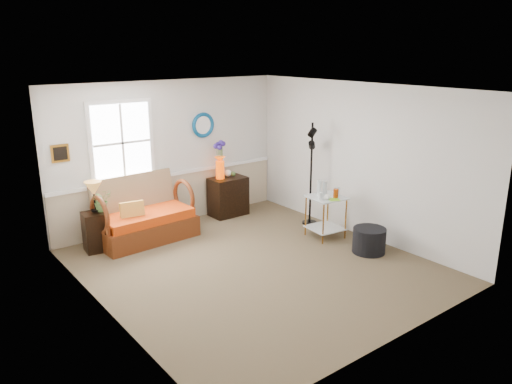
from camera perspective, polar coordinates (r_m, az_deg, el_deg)
floor at (r=7.53m, az=-0.16°, el=-8.43°), size 4.50×5.00×0.01m
ceiling at (r=6.86m, az=-0.18°, el=11.70°), size 4.50×5.00×0.01m
walls at (r=7.09m, az=-0.17°, el=1.16°), size 4.51×5.01×2.60m
wainscot at (r=9.33m, az=-9.50°, el=-0.76°), size 4.46×0.02×0.90m
chair_rail at (r=9.20m, az=-9.61°, el=2.03°), size 4.46×0.04×0.06m
window at (r=8.68m, az=-15.06°, el=5.45°), size 1.14×0.06×1.44m
picture at (r=8.37m, az=-21.49°, el=4.13°), size 0.28×0.03×0.28m
mirror at (r=9.39m, az=-6.09°, el=7.62°), size 0.47×0.07×0.47m
loveseat at (r=8.56m, az=-12.69°, el=-1.95°), size 1.67×1.00×1.06m
throw_pillow at (r=8.37m, az=-13.94°, el=-2.39°), size 0.40×0.16×0.39m
lamp_stand at (r=8.36m, az=-17.87°, el=-4.34°), size 0.40×0.40×0.63m
table_lamp at (r=8.23m, az=-18.01°, el=-0.53°), size 0.31×0.31×0.50m
potted_plant at (r=8.28m, az=-17.23°, el=-1.17°), size 0.38×0.40×0.28m
cabinet at (r=9.63m, az=-3.21°, el=-0.50°), size 0.70×0.45×0.74m
flower_vase at (r=9.40m, az=-4.15°, el=3.64°), size 0.23×0.23×0.71m
side_table at (r=8.59m, az=7.95°, el=-2.83°), size 0.63×0.63×0.72m
tabletop_items at (r=8.42m, az=8.30°, el=0.28°), size 0.61×0.61×0.27m
floor_lamp at (r=9.04m, az=6.30°, el=2.01°), size 0.33×0.33×1.87m
ottoman at (r=8.13m, az=12.80°, el=-5.41°), size 0.61×0.61×0.40m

